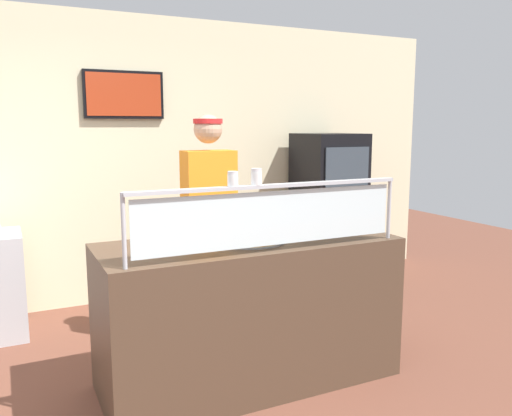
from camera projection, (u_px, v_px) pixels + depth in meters
name	position (u px, v px, depth m)	size (l,w,h in m)	color
ground_plane	(215.00, 345.00, 4.05)	(12.00, 12.00, 0.00)	brown
shop_rear_unit	(160.00, 159.00, 5.10)	(6.32, 0.13, 2.70)	beige
serving_counter	(249.00, 312.00, 3.42)	(1.92, 0.76, 0.95)	#4C3828
sneeze_guard	(273.00, 208.00, 3.02)	(1.74, 0.06, 0.40)	#B2B5BC
pizza_tray	(250.00, 239.00, 3.32)	(0.45, 0.45, 0.04)	#9EA0A8
pizza_server	(251.00, 236.00, 3.30)	(0.07, 0.28, 0.01)	#ADAFB7
parmesan_shaker	(233.00, 180.00, 2.89)	(0.06, 0.06, 0.08)	white
pepper_flake_shaker	(256.00, 178.00, 2.95)	(0.06, 0.06, 0.09)	white
worker_figure	(210.00, 217.00, 3.91)	(0.41, 0.50, 1.76)	#23232D
drink_fridge	(328.00, 210.00, 5.52)	(0.61, 0.65, 1.60)	black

